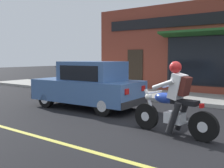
# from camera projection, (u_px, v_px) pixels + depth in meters

# --- Properties ---
(ground_plane) EXTENTS (80.00, 80.00, 0.00)m
(ground_plane) POSITION_uv_depth(u_px,v_px,m) (178.00, 137.00, 5.64)
(ground_plane) COLOR black
(sidewalk_curb) EXTENTS (2.60, 22.00, 0.14)m
(sidewalk_curb) POSITION_uv_depth(u_px,v_px,m) (157.00, 95.00, 11.42)
(sidewalk_curb) COLOR #9E9B93
(sidewalk_curb) RESTS_ON ground
(lane_stripe) EXTENTS (0.12, 19.80, 0.01)m
(lane_stripe) POSITION_uv_depth(u_px,v_px,m) (22.00, 132.00, 5.96)
(lane_stripe) COLOR #D1C64C
(lane_stripe) RESTS_ON ground
(storefront_building) EXTENTS (1.25, 9.92, 4.20)m
(storefront_building) POSITION_uv_depth(u_px,v_px,m) (190.00, 49.00, 11.94)
(storefront_building) COLOR brown
(storefront_building) RESTS_ON ground
(motorcycle_with_rider) EXTENTS (0.62, 2.02, 1.62)m
(motorcycle_with_rider) POSITION_uv_depth(u_px,v_px,m) (174.00, 105.00, 5.69)
(motorcycle_with_rider) COLOR black
(motorcycle_with_rider) RESTS_ON ground
(car_hatchback) EXTENTS (1.80, 3.85, 1.57)m
(car_hatchback) POSITION_uv_depth(u_px,v_px,m) (88.00, 85.00, 8.77)
(car_hatchback) COLOR black
(car_hatchback) RESTS_ON ground
(fire_hydrant) EXTENTS (0.36, 0.24, 0.88)m
(fire_hydrant) POSITION_uv_depth(u_px,v_px,m) (86.00, 81.00, 12.71)
(fire_hydrant) COLOR red
(fire_hydrant) RESTS_ON sidewalk_curb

